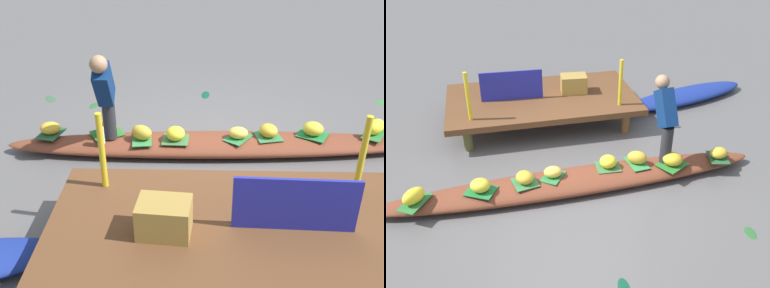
% 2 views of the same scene
% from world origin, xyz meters
% --- Properties ---
extents(canal_water, '(40.00, 40.00, 0.00)m').
position_xyz_m(canal_water, '(0.00, 0.00, 0.00)').
color(canal_water, '#5B5858').
rests_on(canal_water, ground).
extents(dock_platform, '(3.20, 1.80, 0.46)m').
position_xyz_m(dock_platform, '(-0.09, 2.07, 0.40)').
color(dock_platform, brown).
rests_on(dock_platform, ground).
extents(vendor_boat, '(5.33, 0.79, 0.21)m').
position_xyz_m(vendor_boat, '(0.00, 0.00, 0.11)').
color(vendor_boat, brown).
rests_on(vendor_boat, ground).
extents(moored_boat, '(2.75, 1.27, 0.20)m').
position_xyz_m(moored_boat, '(2.69, 2.29, 0.10)').
color(moored_boat, navy).
rests_on(moored_boat, ground).
extents(leaf_mat_0, '(0.40, 0.42, 0.01)m').
position_xyz_m(leaf_mat_0, '(-0.27, 0.02, 0.22)').
color(leaf_mat_0, '#2C7A3E').
rests_on(leaf_mat_0, vendor_boat).
extents(banana_bunch_0, '(0.26, 0.20, 0.15)m').
position_xyz_m(banana_bunch_0, '(-0.27, 0.02, 0.29)').
color(banana_bunch_0, '#F9CE4B').
rests_on(banana_bunch_0, vendor_boat).
extents(leaf_mat_1, '(0.49, 0.46, 0.01)m').
position_xyz_m(leaf_mat_1, '(1.40, -0.06, 0.22)').
color(leaf_mat_1, '#286D28').
rests_on(leaf_mat_1, vendor_boat).
extents(banana_bunch_1, '(0.32, 0.30, 0.18)m').
position_xyz_m(banana_bunch_1, '(1.40, -0.06, 0.31)').
color(banana_bunch_1, gold).
rests_on(banana_bunch_1, vendor_boat).
extents(leaf_mat_2, '(0.28, 0.41, 0.01)m').
position_xyz_m(leaf_mat_2, '(0.94, 0.08, 0.22)').
color(leaf_mat_2, '#368644').
rests_on(leaf_mat_2, vendor_boat).
extents(banana_bunch_2, '(0.33, 0.29, 0.19)m').
position_xyz_m(banana_bunch_2, '(0.94, 0.08, 0.31)').
color(banana_bunch_2, gold).
rests_on(banana_bunch_2, vendor_boat).
extents(leaf_mat_3, '(0.34, 0.32, 0.01)m').
position_xyz_m(leaf_mat_3, '(0.51, 0.09, 0.22)').
color(leaf_mat_3, '#3E6E3C').
rests_on(leaf_mat_3, vendor_boat).
extents(banana_bunch_3, '(0.24, 0.24, 0.17)m').
position_xyz_m(banana_bunch_3, '(0.51, 0.09, 0.30)').
color(banana_bunch_3, yellow).
rests_on(banana_bunch_3, vendor_boat).
extents(leaf_mat_4, '(0.34, 0.41, 0.01)m').
position_xyz_m(leaf_mat_4, '(2.12, -0.04, 0.22)').
color(leaf_mat_4, '#245431').
rests_on(leaf_mat_4, vendor_boat).
extents(banana_bunch_4, '(0.28, 0.23, 0.16)m').
position_xyz_m(banana_bunch_4, '(2.12, -0.04, 0.29)').
color(banana_bunch_4, gold).
rests_on(banana_bunch_4, vendor_boat).
extents(leaf_mat_5, '(0.43, 0.50, 0.01)m').
position_xyz_m(leaf_mat_5, '(-2.03, -0.14, 0.22)').
color(leaf_mat_5, '#2D6F34').
rests_on(leaf_mat_5, vendor_boat).
extents(banana_bunch_5, '(0.35, 0.35, 0.19)m').
position_xyz_m(banana_bunch_5, '(-2.03, -0.14, 0.31)').
color(banana_bunch_5, yellow).
rests_on(banana_bunch_5, vendor_boat).
extents(leaf_mat_6, '(0.37, 0.38, 0.01)m').
position_xyz_m(leaf_mat_6, '(-0.65, -0.03, 0.22)').
color(leaf_mat_6, '#397642').
rests_on(leaf_mat_6, vendor_boat).
extents(banana_bunch_6, '(0.32, 0.32, 0.16)m').
position_xyz_m(banana_bunch_6, '(-0.65, -0.03, 0.30)').
color(banana_bunch_6, gold).
rests_on(banana_bunch_6, vendor_boat).
extents(leaf_mat_7, '(0.46, 0.43, 0.01)m').
position_xyz_m(leaf_mat_7, '(-1.23, -0.09, 0.22)').
color(leaf_mat_7, '#207233').
rests_on(leaf_mat_7, vendor_boat).
extents(banana_bunch_7, '(0.32, 0.31, 0.17)m').
position_xyz_m(banana_bunch_7, '(-1.23, -0.09, 0.30)').
color(banana_bunch_7, yellow).
rests_on(banana_bunch_7, vendor_boat).
extents(vendor_person, '(0.20, 0.54, 1.18)m').
position_xyz_m(vendor_person, '(1.33, 0.17, 0.89)').
color(vendor_person, '#28282D').
rests_on(vendor_person, vendor_boat).
extents(water_bottle, '(0.08, 0.08, 0.22)m').
position_xyz_m(water_bottle, '(1.42, 0.20, 0.32)').
color(water_bottle, silver).
rests_on(water_bottle, vendor_boat).
extents(market_banner, '(1.03, 0.07, 0.50)m').
position_xyz_m(market_banner, '(-0.59, 2.07, 0.71)').
color(market_banner, '#21269F').
rests_on(market_banner, dock_platform).
extents(railing_post_west, '(0.06, 0.06, 0.77)m').
position_xyz_m(railing_post_west, '(-1.29, 1.47, 0.85)').
color(railing_post_west, gold).
rests_on(railing_post_west, dock_platform).
extents(railing_post_east, '(0.06, 0.06, 0.77)m').
position_xyz_m(railing_post_east, '(1.11, 1.47, 0.85)').
color(railing_post_east, gold).
rests_on(railing_post_east, dock_platform).
extents(produce_crate, '(0.47, 0.36, 0.31)m').
position_xyz_m(produce_crate, '(0.48, 2.15, 0.62)').
color(produce_crate, '#A27F3A').
rests_on(produce_crate, dock_platform).
extents(drifting_plant_2, '(0.17, 0.25, 0.01)m').
position_xyz_m(drifting_plant_2, '(1.87, -1.36, 0.00)').
color(drifting_plant_2, '#2B5E2E').
rests_on(drifting_plant_2, ground).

